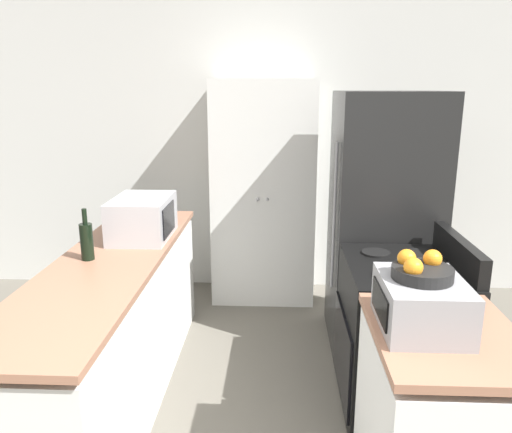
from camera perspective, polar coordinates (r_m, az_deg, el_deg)
The scene contains 10 objects.
wall_back at distance 4.62m, azimuth 0.83°, elevation 7.54°, with size 7.00×0.06×2.60m.
counter_left at distance 3.20m, azimuth -16.01°, elevation -12.63°, with size 0.60×2.38×0.90m.
counter_right at distance 2.47m, azimuth 19.99°, elevation -21.87°, with size 0.60×0.78×0.90m.
pantry_cabinet at distance 4.38m, azimuth 0.86°, elevation 2.72°, with size 0.89×0.53×1.93m.
stove at distance 3.12m, azimuth 16.07°, elevation -12.93°, with size 0.66×0.78×1.06m.
refrigerator at distance 3.70m, azimuth 14.27°, elevation -0.69°, with size 0.74×0.76×1.84m.
microwave at distance 3.38m, azimuth -12.84°, elevation -0.13°, with size 0.37×0.51×0.27m.
wine_bottle at distance 3.03m, azimuth -18.79°, elevation -2.60°, with size 0.07×0.07×0.30m.
toaster_oven at distance 2.19m, azimuth 18.35°, elevation -9.46°, with size 0.34×0.42×0.21m.
fruit_bowl at distance 2.15m, azimuth 18.32°, elevation -5.75°, with size 0.25×0.25×0.11m.
Camera 1 is at (0.14, -1.40, 1.87)m, focal length 35.00 mm.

